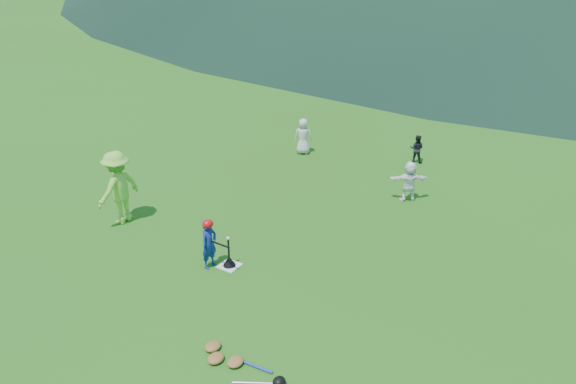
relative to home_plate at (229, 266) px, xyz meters
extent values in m
plane|color=#265814|center=(0.00, 0.00, -0.01)|extent=(120.00, 120.00, 0.00)
cube|color=silver|center=(0.00, 0.00, 0.00)|extent=(0.45, 0.45, 0.02)
sphere|color=white|center=(0.00, 0.00, 0.73)|extent=(0.08, 0.08, 0.08)
imported|color=navy|center=(-0.36, -0.24, 0.58)|extent=(0.31, 0.45, 1.19)
imported|color=#82D03D|center=(-3.74, 0.20, 0.98)|extent=(0.74, 1.28, 1.97)
imported|color=silver|center=(-2.31, 7.06, 0.61)|extent=(0.72, 0.64, 1.24)
imported|color=black|center=(1.27, 8.39, 0.46)|extent=(0.52, 0.44, 0.95)
imported|color=white|center=(2.14, 5.50, 0.58)|extent=(1.10, 0.93, 1.19)
cone|color=black|center=(0.00, 0.00, 0.10)|extent=(0.30, 0.30, 0.18)
cylinder|color=black|center=(0.00, 0.00, 0.44)|extent=(0.04, 0.04, 0.50)
ellipsoid|color=#B60C13|center=(-0.36, -0.24, 1.10)|extent=(0.24, 0.26, 0.22)
cylinder|color=black|center=(-0.06, -0.26, 0.69)|extent=(0.62, 0.08, 0.07)
ellipsoid|color=olive|center=(1.74, -2.61, 0.05)|extent=(0.28, 0.34, 0.13)
ellipsoid|color=olive|center=(2.09, -2.49, 0.05)|extent=(0.28, 0.34, 0.13)
ellipsoid|color=olive|center=(1.49, -2.39, 0.05)|extent=(0.28, 0.34, 0.13)
cylinder|color=silver|center=(2.64, -2.71, 0.02)|extent=(0.65, 0.42, 0.06)
cylinder|color=#263FA5|center=(2.44, -2.36, 0.02)|extent=(0.68, 0.11, 0.05)
ellipsoid|color=black|center=(3.04, -2.51, 0.08)|extent=(0.22, 0.24, 0.19)
cube|color=gray|center=(0.00, 28.00, 0.59)|extent=(70.00, 0.03, 1.20)
cube|color=yellow|center=(0.00, 28.00, 1.23)|extent=(70.00, 0.08, 0.08)
cylinder|color=gray|center=(-35.00, 28.00, 0.59)|extent=(0.07, 0.07, 1.30)
cylinder|color=gray|center=(0.00, 28.00, 0.59)|extent=(0.07, 0.07, 1.30)
cylinder|color=#382314|center=(-17.60, 32.00, 1.58)|extent=(0.56, 0.56, 3.18)
cylinder|color=#382314|center=(-12.80, 33.50, 1.88)|extent=(0.56, 0.56, 3.78)
cylinder|color=#382314|center=(-8.00, 35.00, 2.18)|extent=(0.56, 0.56, 4.38)
cylinder|color=#382314|center=(-3.20, 32.00, 1.60)|extent=(0.56, 0.56, 3.22)
cylinder|color=#382314|center=(1.60, 33.50, 1.90)|extent=(0.56, 0.56, 3.81)
camera|label=1|loc=(7.07, -8.51, 7.03)|focal=35.00mm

